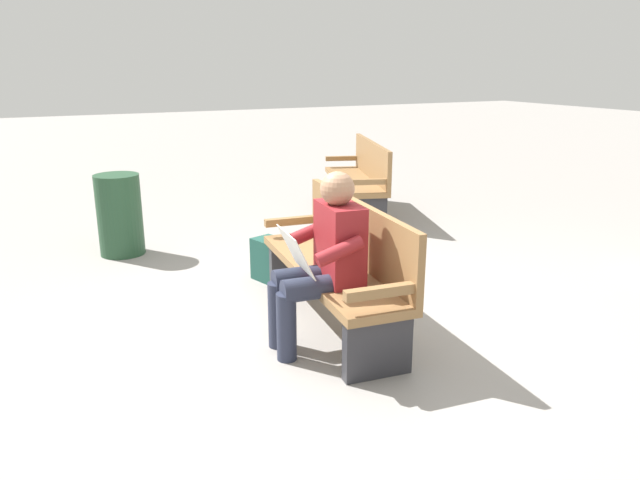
{
  "coord_description": "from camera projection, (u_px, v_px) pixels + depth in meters",
  "views": [
    {
      "loc": [
        -3.57,
        1.82,
        1.83
      ],
      "look_at": [
        -0.15,
        0.15,
        0.7
      ],
      "focal_mm": 33.59,
      "sensor_mm": 36.0,
      "label": 1
    }
  ],
  "objects": [
    {
      "name": "bench_near",
      "position": [
        339.0,
        264.0,
        4.25
      ],
      "size": [
        1.84,
        0.66,
        0.9
      ],
      "rotation": [
        0.0,
        0.0,
        -0.1
      ],
      "color": "olive",
      "rests_on": "ground"
    },
    {
      "name": "backpack",
      "position": [
        271.0,
        260.0,
        5.21
      ],
      "size": [
        0.34,
        0.32,
        0.37
      ],
      "rotation": [
        0.0,
        0.0,
        3.44
      ],
      "color": "#1E4C42",
      "rests_on": "ground"
    },
    {
      "name": "person_seated",
      "position": [
        323.0,
        257.0,
        3.85
      ],
      "size": [
        0.6,
        0.6,
        1.18
      ],
      "rotation": [
        0.0,
        0.0,
        -0.1
      ],
      "color": "maroon",
      "rests_on": "ground"
    },
    {
      "name": "trash_bin",
      "position": [
        120.0,
        215.0,
        5.86
      ],
      "size": [
        0.43,
        0.43,
        0.8
      ],
      "primitive_type": "cylinder",
      "color": "#23472D",
      "rests_on": "ground"
    },
    {
      "name": "bench_far",
      "position": [
        360.0,
        178.0,
        7.44
      ],
      "size": [
        1.86,
        1.02,
        0.9
      ],
      "rotation": [
        0.0,
        0.0,
        -0.32
      ],
      "color": "olive",
      "rests_on": "ground"
    },
    {
      "name": "ground_plane",
      "position": [
        330.0,
        324.0,
        4.36
      ],
      "size": [
        40.0,
        40.0,
        0.0
      ],
      "primitive_type": "plane",
      "color": "gray"
    }
  ]
}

